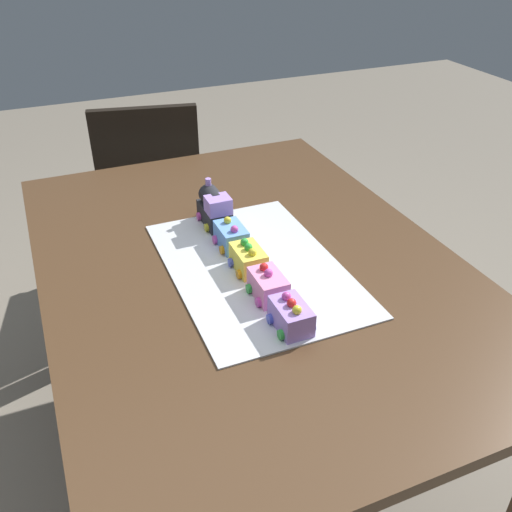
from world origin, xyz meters
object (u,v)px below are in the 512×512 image
Objects in this scene: cake_car_gondola_sky_blue at (231,236)px; cake_car_flatbed_lavender at (291,316)px; cake_car_caboose_lemon at (248,259)px; cake_car_tanker_bubblegum at (268,285)px; cake_locomotive at (214,208)px; dining_table at (248,293)px; chair at (151,190)px.

cake_car_gondola_sky_blue and cake_car_flatbed_lavender have the same top height.
cake_car_caboose_lemon is 1.00× the size of cake_car_tanker_bubblegum.
cake_car_gondola_sky_blue is at bearing 180.00° from cake_car_caboose_lemon.
cake_locomotive is 0.13m from cake_car_gondola_sky_blue.
cake_car_tanker_bubblegum is (0.24, 0.00, 0.00)m from cake_car_gondola_sky_blue.
cake_car_gondola_sky_blue is at bearing 180.00° from cake_car_flatbed_lavender.
cake_car_tanker_bubblegum is (0.17, -0.02, 0.14)m from dining_table.
cake_car_tanker_bubblegum is 0.12m from cake_car_flatbed_lavender.
cake_car_flatbed_lavender is (0.24, 0.00, 0.00)m from cake_car_caboose_lemon.
cake_car_tanker_bubblegum is at bearing 101.68° from chair.
cake_car_caboose_lemon is at bearing -0.00° from cake_locomotive.
dining_table is 10.00× the size of cake_locomotive.
cake_car_flatbed_lavender is at bearing -0.00° from cake_car_gondola_sky_blue.
chair reaches higher than dining_table.
chair and cake_locomotive have the same top height.
chair reaches higher than cake_car_gondola_sky_blue.
cake_car_caboose_lemon is at bearing -180.00° from cake_car_tanker_bubblegum.
cake_car_caboose_lemon and cake_car_tanker_bubblegum have the same top height.
cake_locomotive is 0.25m from cake_car_caboose_lemon.
cake_locomotive is at bearing 180.00° from cake_car_tanker_bubblegum.
cake_car_flatbed_lavender is (0.48, -0.00, -0.02)m from cake_locomotive.
dining_table is at bearing 5.05° from cake_locomotive.
dining_table is 0.25m from cake_locomotive.
chair is 8.60× the size of cake_car_caboose_lemon.
chair is at bearing -179.76° from cake_car_tanker_bubblegum.
dining_table is 0.32m from cake_car_flatbed_lavender.
cake_locomotive reaches higher than cake_car_tanker_bubblegum.
cake_car_gondola_sky_blue is (-0.07, -0.02, 0.14)m from dining_table.
cake_car_tanker_bubblegum and cake_car_flatbed_lavender have the same top height.
cake_locomotive is 0.48m from cake_car_flatbed_lavender.
dining_table is at bearing 160.87° from cake_car_caboose_lemon.
chair reaches higher than cake_car_caboose_lemon.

